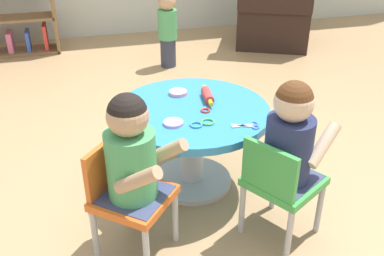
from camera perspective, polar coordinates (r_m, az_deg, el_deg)
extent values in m
plane|color=tan|center=(2.54, 0.00, -6.92)|extent=(10.00, 10.00, 0.00)
cylinder|color=silver|center=(2.53, 0.00, -6.65)|extent=(0.44, 0.44, 0.03)
cylinder|color=silver|center=(2.42, 0.00, -2.83)|extent=(0.12, 0.12, 0.43)
cylinder|color=#338CD1|center=(2.31, 0.00, 2.10)|extent=(0.81, 0.81, 0.04)
cylinder|color=#B7B7BC|center=(1.92, -5.86, -15.81)|extent=(0.03, 0.03, 0.28)
cylinder|color=#B7B7BC|center=(2.09, -2.17, -11.33)|extent=(0.03, 0.03, 0.28)
cylinder|color=#B7B7BC|center=(2.04, -12.34, -13.33)|extent=(0.03, 0.03, 0.28)
cylinder|color=#B7B7BC|center=(2.19, -8.30, -9.34)|extent=(0.03, 0.03, 0.28)
cube|color=orange|center=(1.95, -7.46, -8.88)|extent=(0.42, 0.42, 0.04)
cube|color=orange|center=(1.95, -11.08, -4.77)|extent=(0.19, 0.22, 0.22)
cube|color=#3F4772|center=(1.95, -7.46, -8.84)|extent=(0.38, 0.38, 0.04)
cylinder|color=#4CA566|center=(1.86, -7.79, -4.68)|extent=(0.21, 0.21, 0.30)
sphere|color=tan|center=(1.74, -8.28, 1.54)|extent=(0.17, 0.17, 0.17)
sphere|color=black|center=(1.74, -8.31, 1.91)|extent=(0.16, 0.16, 0.16)
cylinder|color=tan|center=(1.72, -6.97, -6.65)|extent=(0.20, 0.18, 0.17)
cylinder|color=tan|center=(1.88, -3.47, -3.15)|extent=(0.20, 0.18, 0.17)
cylinder|color=#B7B7BC|center=(2.22, 16.05, -9.85)|extent=(0.03, 0.03, 0.28)
cylinder|color=#B7B7BC|center=(2.32, 10.48, -7.24)|extent=(0.03, 0.03, 0.28)
cylinder|color=#B7B7BC|center=(2.04, 12.34, -13.33)|extent=(0.03, 0.03, 0.28)
cylinder|color=#B7B7BC|center=(2.14, 6.45, -10.28)|extent=(0.03, 0.03, 0.28)
cube|color=green|center=(2.08, 11.76, -6.70)|extent=(0.41, 0.41, 0.04)
cube|color=green|center=(1.91, 9.89, -5.34)|extent=(0.16, 0.24, 0.22)
cube|color=#3F4772|center=(2.08, 11.76, -6.66)|extent=(0.37, 0.37, 0.04)
cylinder|color=navy|center=(1.99, 12.25, -2.66)|extent=(0.21, 0.21, 0.30)
sphere|color=beige|center=(1.88, 12.96, 3.23)|extent=(0.17, 0.17, 0.17)
sphere|color=#593319|center=(1.87, 13.00, 3.58)|extent=(0.16, 0.16, 0.16)
cylinder|color=beige|center=(2.01, 16.49, -2.10)|extent=(0.21, 0.16, 0.17)
cylinder|color=beige|center=(2.10, 11.31, 0.02)|extent=(0.21, 0.16, 0.17)
cube|color=olive|center=(4.68, -17.26, 13.63)|extent=(0.03, 0.28, 0.70)
cube|color=olive|center=(4.81, -22.05, 9.00)|extent=(0.90, 0.28, 0.03)
cube|color=olive|center=(4.72, -22.81, 12.81)|extent=(0.90, 0.28, 0.02)
cube|color=#D8668C|center=(4.78, -22.30, 10.25)|extent=(0.05, 0.20, 0.19)
cube|color=blue|center=(4.76, -20.28, 10.55)|extent=(0.03, 0.20, 0.19)
cube|color=red|center=(4.74, -18.29, 11.13)|extent=(0.03, 0.20, 0.24)
cube|color=black|center=(4.82, 10.37, 12.99)|extent=(0.93, 0.93, 0.40)
cylinder|color=#33384C|center=(4.12, -3.08, 9.67)|extent=(0.14, 0.14, 0.26)
cylinder|color=#4CA566|center=(4.04, -3.18, 13.15)|extent=(0.17, 0.17, 0.26)
sphere|color=tan|center=(3.99, -3.26, 15.94)|extent=(0.16, 0.16, 0.16)
cylinder|color=#D83F3F|center=(2.38, 2.01, 4.21)|extent=(0.07, 0.15, 0.05)
cylinder|color=yellow|center=(2.47, 1.64, 5.10)|extent=(0.03, 0.05, 0.02)
cylinder|color=yellow|center=(2.30, 2.40, 3.26)|extent=(0.03, 0.05, 0.02)
cube|color=silver|center=(2.14, 6.50, 0.28)|extent=(0.11, 0.01, 0.01)
cube|color=silver|center=(2.14, 6.50, 0.28)|extent=(0.11, 0.06, 0.01)
torus|color=#3F72CC|center=(2.16, 7.99, 0.55)|extent=(0.05, 0.05, 0.01)
torus|color=#3F72CC|center=(2.13, 8.16, 0.09)|extent=(0.05, 0.05, 0.01)
cylinder|color=pink|center=(2.45, -1.80, 4.56)|extent=(0.10, 0.10, 0.02)
cylinder|color=#CC99E5|center=(2.14, -2.42, 0.66)|extent=(0.10, 0.10, 0.01)
torus|color=red|center=(2.27, 1.73, 2.27)|extent=(0.05, 0.05, 0.01)
torus|color=#3F99D8|center=(2.13, 0.53, 0.42)|extent=(0.06, 0.06, 0.01)
torus|color=#4CB259|center=(2.16, 2.03, 0.78)|extent=(0.07, 0.07, 0.01)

